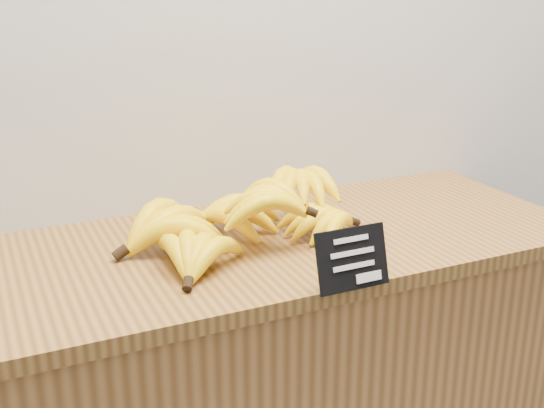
# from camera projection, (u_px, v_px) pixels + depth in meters

# --- Properties ---
(counter_top) EXTENTS (1.33, 0.54, 0.03)m
(counter_top) POSITION_uv_depth(u_px,v_px,m) (262.00, 245.00, 1.39)
(counter_top) COLOR olive
(counter_top) RESTS_ON counter
(chalkboard_sign) EXTENTS (0.13, 0.03, 0.10)m
(chalkboard_sign) POSITION_uv_depth(u_px,v_px,m) (352.00, 259.00, 1.16)
(chalkboard_sign) COLOR black
(chalkboard_sign) RESTS_ON counter_top
(banana_pile) EXTENTS (0.54, 0.36, 0.12)m
(banana_pile) POSITION_uv_depth(u_px,v_px,m) (238.00, 218.00, 1.36)
(banana_pile) COLOR yellow
(banana_pile) RESTS_ON counter_top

